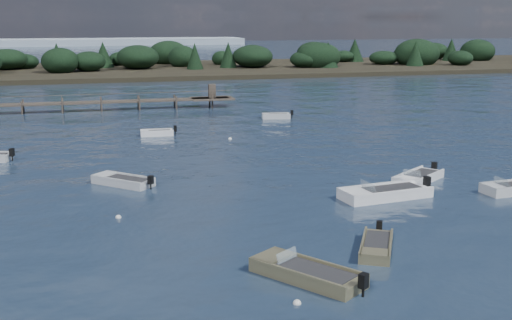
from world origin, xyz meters
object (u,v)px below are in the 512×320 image
object	(u,v)px
dinghy_near_olive	(307,275)
dinghy_mid_grey	(123,182)
dinghy_extra_b	(511,190)
tender_far_white	(157,134)
dinghy_mid_white_a	(385,195)
dinghy_extra_a	(376,248)
tender_far_grey_b	(276,117)
dinghy_mid_white_b	(418,179)

from	to	relation	value
dinghy_near_olive	dinghy_mid_grey	bearing A→B (deg)	110.29
dinghy_extra_b	tender_far_white	world-z (taller)	dinghy_extra_b
dinghy_near_olive	dinghy_mid_white_a	distance (m)	13.35
dinghy_extra_b	dinghy_mid_white_a	world-z (taller)	dinghy_mid_white_a
dinghy_extra_a	dinghy_mid_grey	world-z (taller)	dinghy_mid_grey
dinghy_extra_b	tender_far_grey_b	world-z (taller)	dinghy_extra_b
dinghy_extra_b	dinghy_extra_a	world-z (taller)	dinghy_extra_b
dinghy_extra_a	dinghy_mid_white_b	distance (m)	13.74
dinghy_mid_white_a	tender_far_grey_b	bearing A→B (deg)	85.57
dinghy_near_olive	dinghy_mid_white_b	distance (m)	18.19
tender_far_grey_b	dinghy_mid_white_a	xyz separation A→B (m)	(-2.39, -30.90, 0.02)
tender_far_white	dinghy_mid_grey	bearing A→B (deg)	-103.24
dinghy_mid_white_b	tender_far_white	world-z (taller)	dinghy_mid_white_b
dinghy_mid_white_b	dinghy_mid_grey	bearing A→B (deg)	167.94
dinghy_near_olive	dinghy_mid_white_a	xyz separation A→B (m)	(8.48, 10.32, 0.01)
dinghy_near_olive	dinghy_extra_a	bearing A→B (deg)	28.78
tender_far_grey_b	dinghy_mid_white_a	world-z (taller)	dinghy_mid_white_a
tender_far_grey_b	dinghy_mid_white_b	bearing A→B (deg)	-86.99
dinghy_extra_a	tender_far_grey_b	world-z (taller)	tender_far_grey_b
dinghy_near_olive	dinghy_extra_b	bearing A→B (deg)	29.71
dinghy_mid_white_b	dinghy_extra_b	bearing A→B (deg)	-44.36
dinghy_mid_white_a	dinghy_mid_white_b	xyz separation A→B (m)	(3.86, 3.05, -0.03)
dinghy_extra_a	dinghy_mid_white_a	size ratio (longest dim) A/B	0.67
tender_far_grey_b	tender_far_white	world-z (taller)	tender_far_grey_b
dinghy_mid_white_a	dinghy_mid_grey	bearing A→B (deg)	154.66
tender_far_white	tender_far_grey_b	bearing A→B (deg)	27.39
dinghy_near_olive	tender_far_grey_b	distance (m)	42.63
dinghy_near_olive	dinghy_mid_white_b	xyz separation A→B (m)	(12.34, 13.36, -0.01)
dinghy_mid_white_b	dinghy_mid_grey	distance (m)	19.18
dinghy_mid_grey	dinghy_extra_a	bearing A→B (deg)	-54.86
dinghy_near_olive	tender_far_grey_b	world-z (taller)	dinghy_near_olive
dinghy_extra_b	dinghy_mid_white_a	size ratio (longest dim) A/B	0.65
dinghy_mid_white_a	dinghy_mid_grey	xyz separation A→B (m)	(-14.90, 7.05, -0.03)
dinghy_near_olive	dinghy_mid_grey	distance (m)	18.52
tender_far_grey_b	dinghy_near_olive	bearing A→B (deg)	-104.77
dinghy_mid_white_b	tender_far_white	distance (m)	25.64
dinghy_mid_white_a	tender_far_white	xyz separation A→B (m)	(-10.91, 24.01, -0.02)
dinghy_near_olive	dinghy_mid_white_a	size ratio (longest dim) A/B	0.83
dinghy_extra_a	dinghy_mid_white_a	distance (m)	9.09
dinghy_extra_b	tender_far_white	xyz separation A→B (m)	(-18.85, 24.95, -0.01)
dinghy_near_olive	tender_far_white	xyz separation A→B (m)	(-2.43, 34.32, -0.01)
dinghy_extra_a	dinghy_mid_white_b	size ratio (longest dim) A/B	0.90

